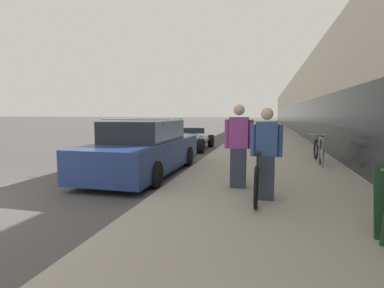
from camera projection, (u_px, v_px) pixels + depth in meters
The scene contains 9 objects.
sidewalk_slab at pixel (267, 133), 23.43m from camera, with size 4.26×70.00×0.10m.
storefront_facade at pixel (343, 105), 29.18m from camera, with size 10.01×70.00×4.84m.
tandem_bicycle at pixel (258, 175), 5.71m from camera, with size 0.52×2.54×0.89m.
person_rider at pixel (266, 154), 5.32m from camera, with size 0.56×0.22×1.64m.
person_bystander at pixel (239, 146), 6.18m from camera, with size 0.59×0.23×1.72m.
bike_rack_hoop at pixel (321, 149), 8.69m from camera, with size 0.05×0.60×0.84m.
cruiser_bike_nearest at pixel (318, 150), 9.51m from camera, with size 0.52×1.66×0.86m.
parked_sedan_curbside at pixel (145, 149), 8.13m from camera, with size 1.91×4.77×1.51m.
vintage_roadster_curbside at pixel (189, 140), 13.55m from camera, with size 1.79×4.01×0.96m.
Camera 1 is at (5.94, -3.12, 1.65)m, focal length 28.00 mm.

